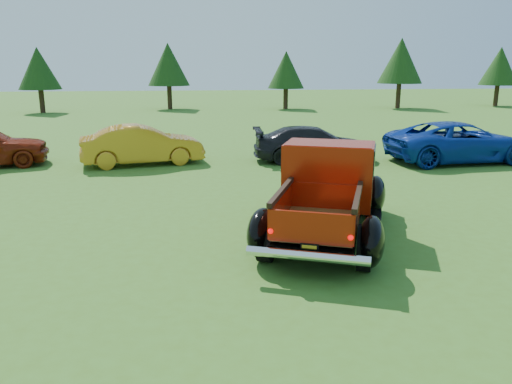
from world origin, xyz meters
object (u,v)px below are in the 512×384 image
object	(u,v)px
tree_east	(401,61)
pickup_truck	(328,189)
show_car_blue	(459,142)
show_car_grey	(313,144)
show_car_yellow	(142,145)
tree_mid_left	(168,64)
tree_mid_right	(286,70)
tree_west	(39,68)
tree_far_east	(500,66)

from	to	relation	value
tree_east	pickup_truck	bearing A→B (deg)	-115.25
tree_east	show_car_blue	world-z (taller)	tree_east
pickup_truck	show_car_grey	xyz separation A→B (m)	(1.53, 7.59, -0.26)
tree_east	show_car_yellow	bearing A→B (deg)	-130.63
tree_east	show_car_grey	world-z (taller)	tree_east
tree_mid_left	tree_east	size ratio (longest dim) A/B	0.93
show_car_yellow	tree_mid_left	bearing A→B (deg)	-11.29
tree_mid_right	show_car_grey	xyz separation A→B (m)	(-3.04, -21.68, -2.35)
tree_west	show_car_yellow	xyz separation A→B (m)	(8.95, -20.54, -2.43)
tree_mid_right	pickup_truck	size ratio (longest dim) A/B	0.83
show_car_yellow	pickup_truck	bearing A→B (deg)	-161.03
tree_mid_right	pickup_truck	world-z (taller)	tree_mid_right
tree_mid_left	show_car_yellow	size ratio (longest dim) A/B	1.21
tree_far_east	show_car_blue	distance (m)	28.07
tree_mid_right	tree_far_east	distance (m)	18.01
tree_mid_left	show_car_grey	size ratio (longest dim) A/B	1.17
tree_mid_left	pickup_truck	xyz separation A→B (m)	(4.43, -30.27, -2.51)
show_car_blue	tree_mid_right	bearing A→B (deg)	1.50
tree_west	show_car_yellow	distance (m)	22.54
pickup_truck	tree_far_east	bearing A→B (deg)	74.35
tree_mid_right	show_car_blue	xyz separation A→B (m)	(2.07, -22.48, -2.26)
tree_west	show_car_yellow	size ratio (longest dim) A/B	1.11
tree_mid_left	tree_far_east	bearing A→B (deg)	-1.06
tree_far_east	show_car_grey	size ratio (longest dim) A/B	1.12
tree_west	show_car_blue	size ratio (longest dim) A/B	0.90
tree_west	tree_far_east	size ratio (longest dim) A/B	0.96
tree_east	pickup_truck	size ratio (longest dim) A/B	1.02
tree_west	show_car_blue	xyz separation A→B (m)	(20.07, -21.48, -2.40)
tree_mid_right	show_car_blue	distance (m)	22.69
show_car_yellow	tree_far_east	bearing A→B (deg)	-61.98
tree_mid_right	tree_far_east	world-z (taller)	tree_far_east
tree_far_east	show_car_yellow	xyz separation A→B (m)	(-27.05, -22.04, -2.56)
tree_mid_right	show_car_yellow	world-z (taller)	tree_mid_right
tree_east	tree_mid_left	bearing A→B (deg)	175.24
tree_west	show_car_grey	distance (m)	25.64
tree_far_east	tree_west	bearing A→B (deg)	-177.61
tree_mid_right	pickup_truck	distance (m)	29.70
tree_mid_right	show_car_grey	size ratio (longest dim) A/B	1.03
tree_east	show_car_yellow	distance (m)	27.88
tree_mid_right	tree_far_east	size ratio (longest dim) A/B	0.92
tree_west	pickup_truck	world-z (taller)	tree_west
tree_mid_right	pickup_truck	bearing A→B (deg)	-98.87
tree_west	pickup_truck	size ratio (longest dim) A/B	0.87
tree_far_east	show_car_yellow	distance (m)	34.99
tree_west	tree_mid_left	world-z (taller)	tree_mid_left
tree_mid_right	show_car_blue	world-z (taller)	tree_mid_right
tree_mid_left	tree_east	distance (m)	18.06
tree_mid_right	tree_far_east	bearing A→B (deg)	1.59
pickup_truck	show_car_grey	size ratio (longest dim) A/B	1.24
tree_east	tree_far_east	xyz separation A→B (m)	(9.00, 1.00, -0.41)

